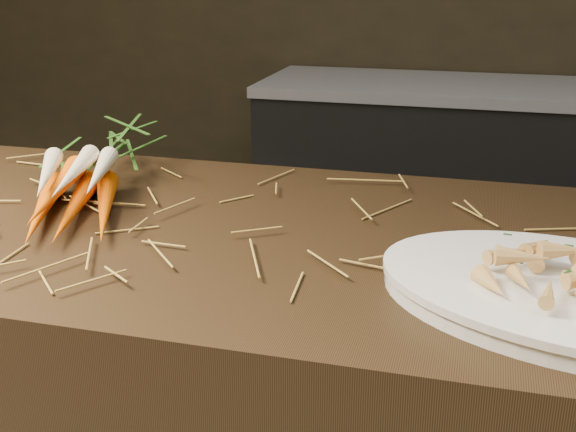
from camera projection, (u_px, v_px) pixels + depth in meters
name	position (u px, v px, depth m)	size (l,w,h in m)	color
back_counter	(491.00, 190.00, 2.86)	(1.82, 0.62, 0.84)	black
straw_bedding	(304.00, 228.00, 1.07)	(1.40, 0.60, 0.02)	olive
root_veg_bunch	(87.00, 163.00, 1.26)	(0.35, 0.55, 0.10)	#CB3D01
serving_platter	(575.00, 298.00, 0.84)	(0.46, 0.30, 0.02)	white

